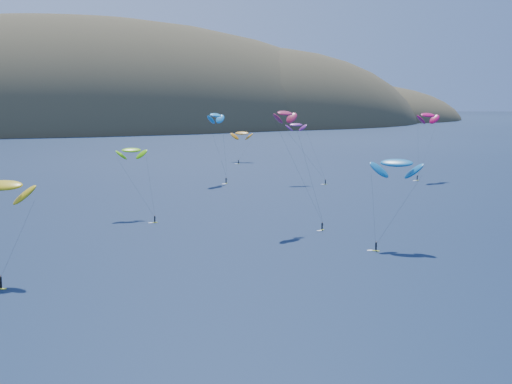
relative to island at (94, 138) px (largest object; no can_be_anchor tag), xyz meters
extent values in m
plane|color=black|center=(-39.40, -562.36, 10.74)|extent=(2800.00, 2800.00, 0.00)
ellipsoid|color=#3D3526|center=(-19.40, -2.36, -1.86)|extent=(600.00, 300.00, 210.00)
ellipsoid|color=#3D3526|center=(140.60, -22.36, 1.38)|extent=(320.00, 220.00, 156.00)
ellipsoid|color=#3D3526|center=(260.60, 17.64, 5.70)|extent=(240.00, 180.00, 84.00)
cube|color=#E4F11A|center=(-87.93, -510.13, 10.78)|extent=(1.71, 1.04, 0.09)
cylinder|color=black|center=(-87.93, -510.13, 11.82)|extent=(0.39, 0.39, 1.76)
sphere|color=#8C6047|center=(-87.93, -510.13, 12.84)|extent=(0.30, 0.30, 0.30)
ellipsoid|color=gold|center=(-86.83, -502.31, 26.30)|extent=(11.68, 8.40, 5.92)
cube|color=#E4F11A|center=(-52.32, -463.13, 10.77)|extent=(1.32, 0.43, 0.07)
cylinder|color=black|center=(-52.32, -463.13, 11.59)|extent=(0.31, 0.31, 1.39)
sphere|color=#8C6047|center=(-52.32, -463.13, 12.40)|extent=(0.23, 0.23, 0.23)
ellipsoid|color=#79E20E|center=(-55.17, -451.20, 27.12)|extent=(7.54, 3.73, 4.14)
cube|color=#E4F11A|center=(-14.13, -402.57, 10.78)|extent=(1.44, 1.41, 0.09)
cylinder|color=black|center=(-14.13, -402.57, 11.76)|extent=(0.37, 0.37, 1.67)
sphere|color=#8C6047|center=(-14.13, -402.57, 12.72)|extent=(0.28, 0.28, 0.28)
ellipsoid|color=#1A93DF|center=(-15.93, -397.24, 33.41)|extent=(9.68, 9.54, 5.18)
cube|color=#E4F11A|center=(-18.64, -508.02, 10.78)|extent=(1.34, 1.20, 0.08)
cylinder|color=black|center=(-18.64, -508.02, 11.65)|extent=(0.33, 0.33, 1.50)
sphere|color=#8C6047|center=(-18.64, -508.02, 12.52)|extent=(0.25, 0.25, 0.25)
ellipsoid|color=#126CAB|center=(-11.94, -503.97, 27.45)|extent=(10.76, 9.95, 5.61)
cube|color=#E4F11A|center=(16.02, -416.27, 10.77)|extent=(1.35, 0.54, 0.07)
cylinder|color=black|center=(16.02, -416.27, 11.60)|extent=(0.31, 0.31, 1.40)
sphere|color=#8C6047|center=(16.02, -416.27, 12.41)|extent=(0.24, 0.24, 0.24)
ellipsoid|color=#82248A|center=(9.25, -407.22, 30.21)|extent=(7.29, 4.08, 3.87)
cube|color=#E4F11A|center=(50.30, -418.48, 10.78)|extent=(1.51, 0.79, 0.08)
cylinder|color=black|center=(50.30, -418.48, 11.69)|extent=(0.34, 0.34, 1.55)
sphere|color=#8C6047|center=(50.30, -418.48, 12.59)|extent=(0.26, 0.26, 0.26)
ellipsoid|color=#C50752|center=(55.80, -415.61, 33.13)|extent=(11.03, 7.23, 5.66)
cube|color=#E4F11A|center=(-19.27, -485.50, 10.77)|extent=(1.36, 1.02, 0.07)
cylinder|color=black|center=(-19.27, -485.50, 11.62)|extent=(0.32, 0.32, 1.44)
sphere|color=#8C6047|center=(-19.27, -485.50, 12.46)|extent=(0.24, 0.24, 0.24)
ellipsoid|color=#B62149|center=(-25.47, -478.46, 36.74)|extent=(8.30, 6.88, 4.22)
cube|color=#E4F11A|center=(10.96, -344.41, 10.77)|extent=(1.29, 1.13, 0.07)
cylinder|color=black|center=(10.96, -344.41, 11.61)|extent=(0.31, 0.31, 1.43)
sphere|color=#8C6047|center=(10.96, -344.41, 12.44)|extent=(0.24, 0.24, 0.24)
ellipsoid|color=orange|center=(16.29, -333.84, 23.00)|extent=(10.28, 9.42, 5.35)
camera|label=1|loc=(-89.31, -626.81, 42.19)|focal=50.00mm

